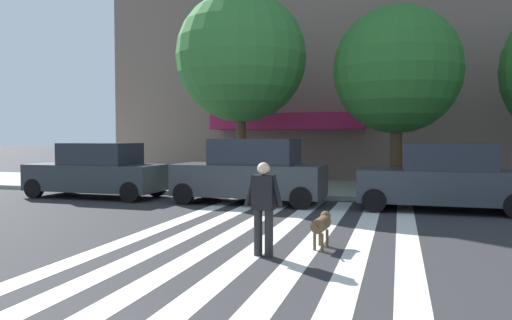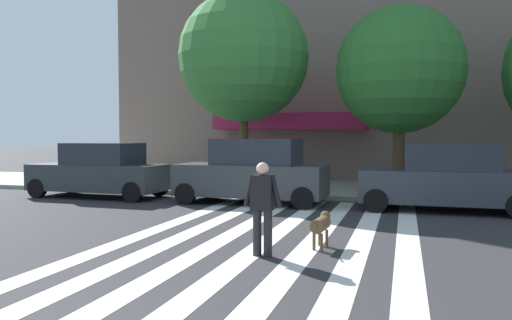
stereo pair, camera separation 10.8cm
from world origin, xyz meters
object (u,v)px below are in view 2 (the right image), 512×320
Objects in this scene: parked_car_third_in_line at (445,179)px; street_tree_middle at (400,70)px; parked_car_behind_first at (253,172)px; parked_car_near_curb at (100,171)px; dog_on_leash at (321,224)px; pedestrian_dog_walker at (263,203)px; street_tree_nearest at (244,57)px.

parked_car_third_in_line is 4.82m from street_tree_middle.
street_tree_middle reaches higher than parked_car_behind_first.
parked_car_near_curb is 4.72× the size of dog_on_leash.
street_tree_middle is (4.33, 3.10, 3.40)m from parked_car_behind_first.
parked_car_behind_first is 6.32m from street_tree_middle.
pedestrian_dog_walker is at bearing -132.71° from dog_on_leash.
street_tree_nearest is at bearing 179.96° from street_tree_middle.
dog_on_leash is at bearing -61.34° from parked_car_behind_first.
parked_car_third_in_line reaches higher than parked_car_near_curb.
street_tree_nearest is (-1.31, 3.11, 4.09)m from parked_car_behind_first.
parked_car_near_curb is 10.23m from dog_on_leash.
parked_car_behind_first is 6.90m from pedestrian_dog_walker.
dog_on_leash is (8.55, -5.60, -0.45)m from parked_car_near_curb.
street_tree_middle is (-1.29, 3.10, 3.46)m from parked_car_third_in_line.
parked_car_third_in_line reaches higher than dog_on_leash.
parked_car_near_curb is 0.64× the size of street_tree_nearest.
parked_car_behind_first is at bearing -67.15° from street_tree_nearest.
parked_car_near_curb is 10.87m from street_tree_middle.
parked_car_behind_first reaches higher than parked_car_third_in_line.
pedestrian_dog_walker is at bearing -71.53° from parked_car_behind_first.
parked_car_behind_first is 0.63× the size of street_tree_nearest.
pedestrian_dog_walker is at bearing -117.70° from parked_car_third_in_line.
pedestrian_dog_walker is at bearing -70.09° from street_tree_nearest.
dog_on_leash is (-1.27, -8.70, -3.92)m from street_tree_middle.
parked_car_near_curb is 11.11m from parked_car_third_in_line.
parked_car_near_curb is 6.66m from street_tree_nearest.
parked_car_near_curb is 2.87× the size of pedestrian_dog_walker.
parked_car_third_in_line is 6.18m from dog_on_leash.
parked_car_near_curb is 1.04× the size of parked_car_third_in_line.
parked_car_third_in_line is 4.53× the size of dog_on_leash.
street_tree_middle reaches higher than parked_car_third_in_line.
street_tree_nearest reaches higher than parked_car_near_curb.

